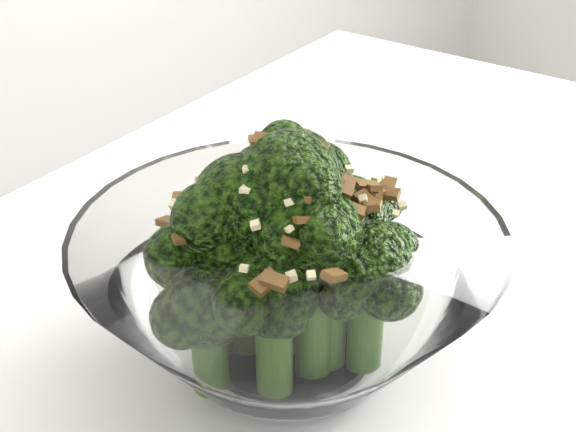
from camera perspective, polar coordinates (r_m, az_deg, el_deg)
broccoli_dish at (r=0.51m, az=-0.03°, el=-4.10°), size 0.25×0.25×0.15m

